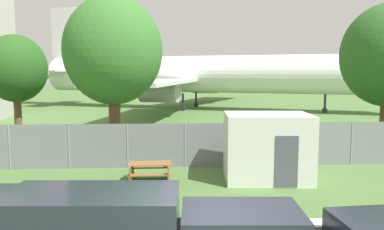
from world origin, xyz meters
TOP-DOWN VIEW (x-y plane):
  - perimeter_fence at (0.00, 9.72)m, footprint 56.07×0.07m
  - airplane at (3.01, 35.99)m, footprint 47.01×38.84m
  - portable_cabin at (3.16, 7.58)m, footprint 3.43×2.57m
  - picnic_bench_near_cabin at (-2.33, 4.13)m, footprint 2.04×1.46m
  - picnic_bench_open_grass at (-1.43, 7.45)m, footprint 1.62×1.41m
  - tree_near_hangar at (-3.35, 11.61)m, footprint 4.71×4.71m
  - tree_behind_benches at (-8.77, 13.65)m, footprint 3.23×3.23m

SIDE VIEW (x-z plane):
  - picnic_bench_open_grass at x=-1.43m, z-range 0.09..0.85m
  - picnic_bench_near_cabin at x=-2.33m, z-range 0.10..0.86m
  - perimeter_fence at x=0.00m, z-range 0.00..1.97m
  - portable_cabin at x=3.16m, z-range 0.00..2.62m
  - airplane at x=3.01m, z-range -2.21..10.11m
  - tree_behind_benches at x=-8.77m, z-range 1.29..7.49m
  - tree_near_hangar at x=-3.35m, z-range 1.30..9.14m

